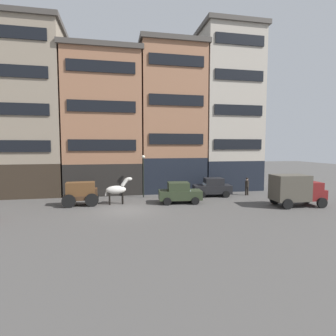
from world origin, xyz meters
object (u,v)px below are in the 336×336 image
(draft_horse, at_px, (117,189))
(sedan_dark, at_px, (180,193))
(cargo_wagon, at_px, (81,192))
(pedestrian_officer, at_px, (247,186))
(delivery_truck_near, at_px, (296,189))
(streetlamp_curbside, at_px, (143,170))
(sedan_parked_curb, at_px, (212,187))

(draft_horse, bearing_deg, sedan_dark, -6.87)
(cargo_wagon, height_order, draft_horse, draft_horse)
(cargo_wagon, relative_size, sedan_dark, 0.78)
(sedan_dark, height_order, pedestrian_officer, sedan_dark)
(delivery_truck_near, xyz_separation_m, streetlamp_curbside, (-12.00, 6.33, 1.25))
(draft_horse, bearing_deg, delivery_truck_near, -14.43)
(sedan_dark, bearing_deg, cargo_wagon, 175.57)
(delivery_truck_near, bearing_deg, streetlamp_curbside, 152.18)
(draft_horse, bearing_deg, streetlamp_curbside, 45.53)
(cargo_wagon, bearing_deg, delivery_truck_near, -12.07)
(delivery_truck_near, distance_m, sedan_parked_curb, 7.65)
(draft_horse, height_order, streetlamp_curbside, streetlamp_curbside)
(streetlamp_curbside, bearing_deg, draft_horse, -134.47)
(cargo_wagon, relative_size, draft_horse, 1.27)
(delivery_truck_near, relative_size, sedan_dark, 1.16)
(sedan_parked_curb, height_order, pedestrian_officer, sedan_parked_curb)
(sedan_parked_curb, bearing_deg, cargo_wagon, -171.55)
(sedan_parked_curb, bearing_deg, delivery_truck_near, -46.84)
(delivery_truck_near, relative_size, streetlamp_curbside, 1.08)
(cargo_wagon, xyz_separation_m, delivery_truck_near, (17.50, -3.74, 0.28))
(cargo_wagon, height_order, delivery_truck_near, delivery_truck_near)
(pedestrian_officer, xyz_separation_m, streetlamp_curbside, (-10.42, 0.92, 1.69))
(sedan_dark, bearing_deg, delivery_truck_near, -18.65)
(sedan_parked_curb, relative_size, pedestrian_officer, 2.15)
(sedan_dark, distance_m, streetlamp_curbside, 4.64)
(pedestrian_officer, height_order, streetlamp_curbside, streetlamp_curbside)
(sedan_dark, distance_m, sedan_parked_curb, 4.66)
(delivery_truck_near, height_order, sedan_parked_curb, delivery_truck_near)
(draft_horse, distance_m, sedan_dark, 5.42)
(cargo_wagon, distance_m, delivery_truck_near, 17.89)
(sedan_parked_curb, bearing_deg, sedan_dark, -148.05)
(sedan_dark, distance_m, pedestrian_officer, 7.94)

